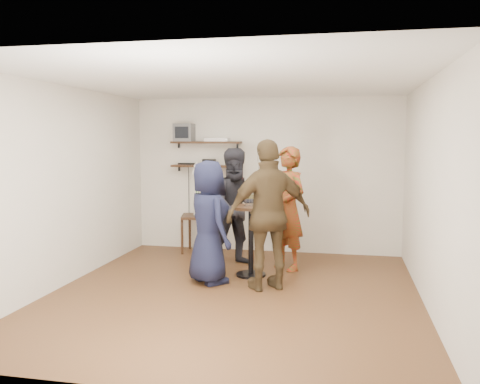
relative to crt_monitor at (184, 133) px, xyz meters
name	(u,v)px	position (x,y,z in m)	size (l,w,h in m)	color
room	(234,190)	(1.38, -2.38, -0.72)	(4.58, 5.08, 2.68)	#4A2717
shelf_upper	(206,142)	(0.38, 0.00, -0.17)	(1.20, 0.25, 0.04)	black
shelf_lower	(206,166)	(0.38, 0.00, -0.57)	(1.20, 0.25, 0.04)	black
crt_monitor	(184,133)	(0.00, 0.00, 0.00)	(0.32, 0.30, 0.30)	#59595B
dvd_deck	(217,140)	(0.58, 0.00, -0.12)	(0.40, 0.24, 0.06)	silver
radio	(209,162)	(0.43, 0.00, -0.50)	(0.22, 0.10, 0.10)	black
power_strip	(186,164)	(0.01, 0.05, -0.54)	(0.30, 0.05, 0.03)	black
side_table	(198,221)	(0.28, -0.20, -1.49)	(0.63, 0.63, 0.63)	black
vase_lilies	(197,198)	(0.28, -0.20, -1.09)	(0.19, 0.19, 0.93)	white
drinks_table	(251,231)	(1.44, -1.50, -1.38)	(0.54, 0.54, 0.99)	black
wine_glass_fl	(246,196)	(1.37, -1.53, -0.89)	(0.07, 0.07, 0.21)	silver
wine_glass_fr	(256,196)	(1.51, -1.52, -0.89)	(0.07, 0.07, 0.20)	silver
wine_glass_bl	(249,195)	(1.40, -1.43, -0.89)	(0.07, 0.07, 0.20)	silver
wine_glass_br	(252,195)	(1.45, -1.47, -0.89)	(0.07, 0.07, 0.21)	silver
person_plaid	(288,208)	(1.89, -1.02, -1.12)	(0.66, 0.43, 1.80)	red
person_dark	(237,207)	(1.12, -0.91, -1.13)	(0.86, 0.67, 1.77)	black
person_navy	(208,222)	(0.95, -1.94, -1.20)	(0.80, 0.52, 1.63)	black
person_brown	(269,215)	(1.78, -2.06, -1.06)	(1.12, 0.47, 1.91)	#42311C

